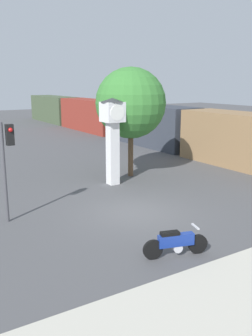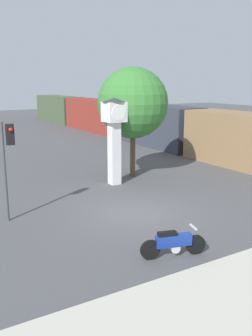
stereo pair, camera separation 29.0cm
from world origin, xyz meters
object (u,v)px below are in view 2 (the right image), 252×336
(freight_train, at_px, (121,119))
(street_tree, at_px, (133,103))
(motorcycle, at_px, (173,243))
(clock_tower, at_px, (114,128))
(traffic_light, at_px, (7,153))

(freight_train, bearing_deg, street_tree, -117.89)
(motorcycle, bearing_deg, clock_tower, 89.19)
(clock_tower, relative_size, traffic_light, 1.16)
(street_tree, bearing_deg, traffic_light, -155.70)
(clock_tower, relative_size, street_tree, 0.74)
(motorcycle, height_order, street_tree, street_tree)
(traffic_light, distance_m, street_tree, 8.78)
(freight_train, distance_m, street_tree, 16.15)
(clock_tower, distance_m, freight_train, 17.75)
(clock_tower, bearing_deg, motorcycle, -107.37)
(motorcycle, relative_size, street_tree, 0.34)
(clock_tower, xyz_separation_m, street_tree, (1.77, 1.00, 1.15))
(freight_train, xyz_separation_m, street_tree, (-7.46, -14.10, 2.48))
(motorcycle, height_order, freight_train, freight_train)
(traffic_light, bearing_deg, street_tree, 24.30)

